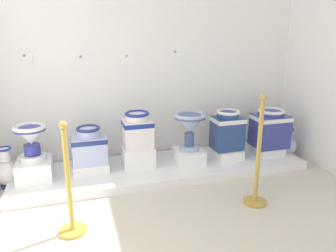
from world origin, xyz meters
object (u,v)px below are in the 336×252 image
info_placard_third (130,59)px  decorative_vase_companion (286,145)px  plinth_block_broad_patterned (91,167)px  antique_toilet_slender_white (189,124)px  stanchion_post_near_left (70,198)px  plinth_block_pale_glazed (35,170)px  antique_toilet_tall_cobalt (227,129)px  stanchion_post_near_right (257,168)px  plinth_block_leftmost (138,156)px  antique_toilet_leftmost (137,129)px  plinth_block_slender_white (189,156)px  plinth_block_tall_cobalt (226,152)px  info_placard_fourth (178,55)px  antique_toilet_pale_glazed (31,138)px  antique_toilet_central_ornate (270,127)px  info_placard_first (28,58)px  info_placard_second (84,60)px  antique_toilet_broad_patterned (89,145)px  plinth_block_central_ornate (268,150)px  decorative_vase_spare (7,171)px

info_placard_third → decorative_vase_companion: (1.94, -0.45, -1.10)m
plinth_block_broad_patterned → antique_toilet_slender_white: (1.12, -0.09, 0.43)m
plinth_block_broad_patterned → stanchion_post_near_left: (-0.21, -0.98, 0.16)m
plinth_block_pale_glazed → antique_toilet_tall_cobalt: antique_toilet_tall_cobalt is taller
antique_toilet_slender_white → stanchion_post_near_right: 0.99m
plinth_block_leftmost → antique_toilet_leftmost: bearing=90.0°
antique_toilet_leftmost → stanchion_post_near_left: bearing=-127.6°
stanchion_post_near_left → plinth_block_broad_patterned: bearing=77.7°
plinth_block_pale_glazed → plinth_block_slender_white: plinth_block_pale_glazed is taller
plinth_block_broad_patterned → antique_toilet_tall_cobalt: size_ratio=0.79×
plinth_block_slender_white → plinth_block_broad_patterned: bearing=175.6°
plinth_block_tall_cobalt → info_placard_fourth: (-0.50, 0.43, 1.15)m
antique_toilet_leftmost → decorative_vase_companion: size_ratio=1.04×
info_placard_third → info_placard_fourth: size_ratio=0.95×
antique_toilet_pale_glazed → info_placard_fourth: 1.91m
antique_toilet_tall_cobalt → antique_toilet_central_ornate: size_ratio=1.02×
plinth_block_pale_glazed → info_placard_first: 1.19m
antique_toilet_pale_glazed → info_placard_second: info_placard_second is taller
plinth_block_tall_cobalt → info_placard_second: 2.00m
plinth_block_tall_cobalt → stanchion_post_near_right: size_ratio=0.35×
antique_toilet_pale_glazed → antique_toilet_central_ornate: bearing=-0.9°
antique_toilet_slender_white → info_placard_fourth: info_placard_fourth is taller
antique_toilet_broad_patterned → plinth_block_tall_cobalt: (1.62, -0.03, -0.25)m
plinth_block_central_ornate → decorative_vase_companion: size_ratio=0.85×
plinth_block_pale_glazed → info_placard_second: 1.30m
antique_toilet_pale_glazed → info_placard_third: info_placard_third is taller
antique_toilet_tall_cobalt → info_placard_fourth: 1.08m
antique_toilet_tall_cobalt → info_placard_first: bearing=168.7°
plinth_block_leftmost → info_placard_first: info_placard_first is taller
info_placard_first → decorative_vase_spare: bearing=-128.9°
antique_toilet_slender_white → stanchion_post_near_right: stanchion_post_near_right is taller
info_placard_first → decorative_vase_spare: info_placard_first is taller
antique_toilet_pale_glazed → plinth_block_central_ornate: bearing=-0.9°
stanchion_post_near_right → plinth_block_pale_glazed: bearing=155.2°
stanchion_post_near_right → antique_toilet_broad_patterned: bearing=145.8°
stanchion_post_near_left → plinth_block_leftmost: bearing=52.4°
plinth_block_slender_white → info_placard_second: size_ratio=2.51×
info_placard_first → stanchion_post_near_right: 2.62m
antique_toilet_central_ornate → stanchion_post_near_right: bearing=-128.8°
info_placard_first → info_placard_fourth: size_ratio=0.74×
plinth_block_central_ornate → info_placard_fourth: size_ratio=2.20×
plinth_block_leftmost → decorative_vase_companion: decorative_vase_companion is taller
plinth_block_broad_patterned → info_placard_first: info_placard_first is taller
antique_toilet_broad_patterned → info_placard_first: info_placard_first is taller
antique_toilet_leftmost → plinth_block_tall_cobalt: antique_toilet_leftmost is taller
plinth_block_pale_glazed → decorative_vase_companion: 3.04m
info_placard_third → decorative_vase_companion: bearing=-13.1°
plinth_block_pale_glazed → antique_toilet_pale_glazed: (0.00, 0.00, 0.35)m
info_placard_first → decorative_vase_spare: (-0.29, -0.36, -1.11)m
antique_toilet_leftmost → stanchion_post_near_left: size_ratio=0.43×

